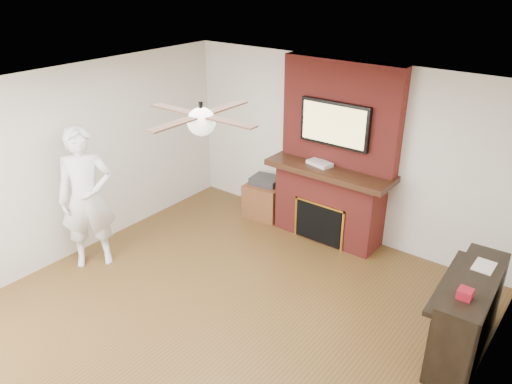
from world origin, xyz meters
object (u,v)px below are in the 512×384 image
Objects in this scene: fireplace at (333,171)px; piano at (468,314)px; person at (87,198)px; side_table at (266,198)px.

fireplace is 2.67m from piano.
fireplace is 3.27m from person.
fireplace is 1.31m from side_table.
person is at bearing -129.55° from fireplace.
person is (-2.08, -2.52, -0.06)m from fireplace.
fireplace reaches higher than side_table.
fireplace is at bearing 147.51° from piano.
person is 4.56m from piano.
piano is at bearing -29.30° from fireplace.
fireplace is at bearing -3.71° from side_table.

